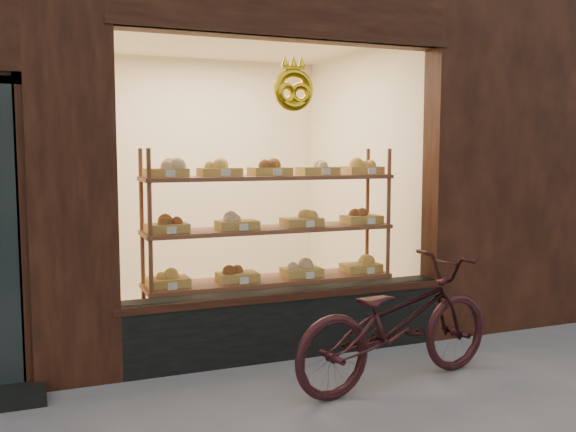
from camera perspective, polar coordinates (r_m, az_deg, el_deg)
name	(u,v)px	position (r m, az deg, el deg)	size (l,w,h in m)	color
display_shelf	(270,243)	(5.59, -1.60, -2.40)	(2.20, 0.45, 1.70)	brown
bicycle	(397,322)	(4.73, 9.66, -9.24)	(0.61, 1.74, 0.92)	black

